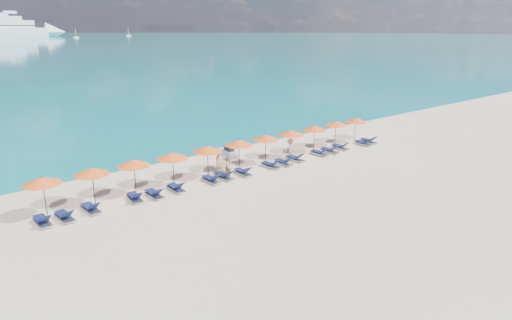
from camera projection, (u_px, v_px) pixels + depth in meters
ground at (284, 188)px, 27.79m from camera, size 1400.00×1400.00×0.00m
cruise_ship at (4, 28)px, 499.89m from camera, size 138.34×23.17×38.48m
sailboat_near at (76, 37)px, 456.58m from camera, size 5.34×1.78×9.78m
sailboat_far at (129, 35)px, 560.85m from camera, size 5.97×1.99×10.95m
jetski at (228, 153)px, 34.64m from camera, size 0.96×2.20×0.76m
beachgoer_a at (219, 164)px, 30.10m from camera, size 0.62×0.42×1.68m
beachgoer_b at (230, 167)px, 29.28m from camera, size 0.87×0.52×1.74m
beachgoer_c at (290, 148)px, 34.02m from camera, size 1.10×0.67×1.60m
umbrella_0 at (42, 181)px, 23.28m from camera, size 2.10×2.10×2.28m
umbrella_1 at (92, 171)px, 24.83m from camera, size 2.10×2.10×2.28m
umbrella_2 at (134, 163)px, 26.36m from camera, size 2.10×2.10×2.28m
umbrella_3 at (172, 156)px, 27.85m from camera, size 2.10×2.10×2.28m
umbrella_4 at (207, 149)px, 29.42m from camera, size 2.10×2.10×2.28m
umbrella_5 at (239, 142)px, 31.05m from camera, size 2.10×2.10×2.28m
umbrella_6 at (265, 137)px, 32.54m from camera, size 2.10×2.10×2.28m
umbrella_7 at (291, 132)px, 34.03m from camera, size 2.10×2.10×2.28m
umbrella_8 at (314, 128)px, 35.62m from camera, size 2.10×2.10×2.28m
umbrella_9 at (336, 123)px, 37.38m from camera, size 2.10×2.10×2.28m
umbrella_10 at (356, 120)px, 38.73m from camera, size 2.10×2.10×2.28m
lounger_0 at (42, 221)px, 22.59m from camera, size 0.72×1.73×0.66m
lounger_1 at (64, 216)px, 23.14m from camera, size 0.78×1.75×0.66m
lounger_2 at (91, 208)px, 24.17m from camera, size 0.76×1.75×0.66m
lounger_3 at (135, 197)px, 25.72m from camera, size 0.79×1.75×0.66m
lounger_4 at (154, 194)px, 26.25m from camera, size 0.66×1.71×0.66m
lounger_5 at (176, 188)px, 27.26m from camera, size 0.65×1.71×0.66m
lounger_6 at (211, 179)px, 28.76m from camera, size 0.67×1.72×0.66m
lounger_7 at (224, 176)px, 29.40m from camera, size 0.77×1.75×0.66m
lounger_8 at (243, 172)px, 30.24m from camera, size 0.69×1.73×0.66m
lounger_9 at (271, 165)px, 31.80m from camera, size 0.79×1.75×0.66m
lounger_10 at (284, 162)px, 32.42m from camera, size 0.63×1.71×0.66m
lounger_11 at (295, 158)px, 33.46m from camera, size 0.71×1.73×0.66m
lounger_12 at (319, 153)px, 34.91m from camera, size 0.72×1.73×0.66m
lounger_13 at (330, 150)px, 35.62m from camera, size 0.77×1.75×0.66m
lounger_14 at (340, 147)px, 36.65m from camera, size 0.64×1.71×0.66m
lounger_15 at (363, 143)px, 37.96m from camera, size 0.71×1.73×0.66m
lounger_16 at (369, 141)px, 38.64m from camera, size 0.73×1.74×0.66m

